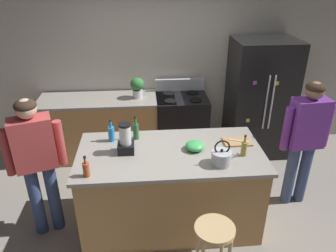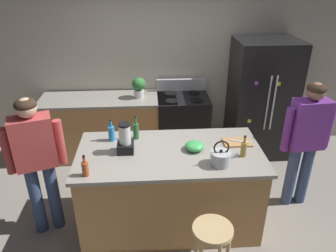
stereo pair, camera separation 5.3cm
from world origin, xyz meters
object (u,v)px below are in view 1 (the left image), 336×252
Objects in this scene: person_by_island_left at (36,157)px; potted_plant at (137,86)px; cutting_board at (237,142)px; bottle_soda at (111,133)px; kitchen_island at (170,188)px; person_by_sink_right at (306,134)px; refrigerator at (259,99)px; bottle_cooking_sauce at (86,169)px; bottle_vinegar at (244,148)px; chef_knife at (239,141)px; bar_stool at (214,240)px; bottle_olive_oil at (136,131)px; mixing_bowl at (195,146)px; tea_kettle at (222,157)px; stove_range at (181,125)px; blender_appliance at (126,140)px.

person_by_island_left is 5.32× the size of potted_plant.
bottle_soda is at bearing 173.59° from cutting_board.
person_by_sink_right is (1.59, 0.24, 0.48)m from kitchen_island.
kitchen_island is 2.15m from refrigerator.
bottle_vinegar is (1.56, 0.24, 0.01)m from bottle_cooking_sauce.
chef_knife is at bearing 17.59° from bottle_cooking_sauce.
person_by_sink_right is at bearing -34.17° from potted_plant.
bar_stool is at bearing -121.17° from bottle_vinegar.
refrigerator reaches higher than bar_stool.
refrigerator is 2.44m from bottle_soda.
refrigerator is 2.64m from bar_stool.
bottle_olive_oil is 1.36× the size of mixing_bowl.
bar_stool is 0.78m from tea_kettle.
bar_stool is 1.56m from bottle_soda.
bottle_olive_oil is (0.45, 0.68, 0.02)m from bottle_cooking_sauce.
bar_stool is 1.32m from bottle_cooking_sauce.
stove_range is at bearing 52.99° from bottle_soda.
potted_plant is 1.30m from bottle_soda.
person_by_sink_right is 4.81× the size of blender_appliance.
person_by_sink_right is at bearing 5.02° from person_by_island_left.
mixing_bowl is (1.63, 0.04, 0.03)m from person_by_island_left.
person_by_sink_right is 0.82m from chef_knife.
person_by_sink_right is 0.84m from cutting_board.
bottle_vinegar is 0.51m from mixing_bowl.
person_by_sink_right is 2.34m from potted_plant.
person_by_sink_right is at bearing -85.15° from refrigerator.
blender_appliance reaches higher than bottle_soda.
bottle_cooking_sauce is at bearing -165.74° from person_by_sink_right.
potted_plant is 1.09× the size of bottle_olive_oil.
blender_appliance reaches higher than bottle_cooking_sauce.
blender_appliance is 0.54m from bottle_cooking_sauce.
kitchen_island is 0.90m from cutting_board.
refrigerator reaches higher than blender_appliance.
cutting_board is at bearing 12.82° from mixing_bowl.
refrigerator is 1.24m from stove_range.
kitchen_island is 1.23× the size of person_by_sink_right.
bar_stool is 1.44m from bottle_olive_oil.
cutting_board is at bearing -159.59° from chef_knife.
cutting_board is at bearing 65.85° from bar_stool.
bottle_cooking_sauce is at bearing 157.40° from bar_stool.
bottle_vinegar is (-0.84, -0.37, 0.07)m from person_by_sink_right.
bottle_olive_oil is at bearing -147.14° from refrigerator.
chef_knife reaches higher than kitchen_island.
stove_range is at bearing 61.33° from bottle_olive_oil.
cutting_board is (0.27, 0.40, -0.07)m from tea_kettle.
mixing_bowl is at bearing -167.18° from cutting_board.
blender_appliance is 1.10× the size of cutting_board.
person_by_island_left is 5.32× the size of cutting_board.
refrigerator is at bearing 37.13° from blender_appliance.
stove_range is 1.88m from person_by_sink_right.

